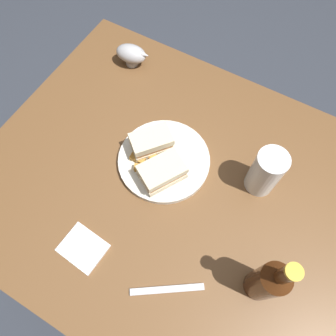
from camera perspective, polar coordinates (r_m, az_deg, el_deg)
The scene contains 15 objects.
ground_plane at distance 1.61m, azimuth 0.42°, elevation -13.17°, with size 6.00×6.00×0.00m, color #333842.
dining_table at distance 1.25m, azimuth 0.53°, elevation -9.50°, with size 1.09×0.90×0.75m, color brown.
plate at distance 0.91m, azimuth -0.72°, elevation 1.42°, with size 0.26×0.26×0.02m, color silver.
sandwich_half_left at distance 0.90m, azimuth -2.98°, elevation 4.59°, with size 0.12×0.13×0.06m.
sandwich_half_right at distance 0.86m, azimuth -0.92°, elevation -0.48°, with size 0.13×0.14×0.06m.
potato_wedge_front at distance 0.90m, azimuth -5.44°, elevation 1.65°, with size 0.04×0.02×0.02m, color #B77F33.
potato_wedge_middle at distance 0.90m, azimuth -3.43°, elevation 2.25°, with size 0.05×0.02×0.02m, color #AD702D.
potato_wedge_back at distance 0.88m, azimuth -4.54°, elevation -0.06°, with size 0.05×0.02×0.02m, color #B77F33.
potato_wedge_left_edge at distance 0.92m, azimuth -4.88°, elevation 3.58°, with size 0.05×0.02×0.02m, color gold.
potato_wedge_right_edge at distance 0.91m, azimuth -3.68°, elevation 2.87°, with size 0.06×0.02×0.02m, color gold.
pint_glass at distance 0.87m, azimuth 16.93°, elevation -1.00°, with size 0.08×0.08×0.15m.
gravy_boat at distance 1.12m, azimuth -6.55°, elevation 19.66°, with size 0.12×0.08×0.07m.
cider_bottle at distance 0.76m, azimuth 17.62°, elevation -18.81°, with size 0.07×0.07×0.26m.
napkin at distance 0.86m, azimuth -14.99°, elevation -13.68°, with size 0.11×0.09×0.01m, color white.
fork at distance 0.82m, azimuth -0.16°, elevation -20.95°, with size 0.18×0.02×0.01m, color silver.
Camera 1 is at (0.16, -0.30, 1.57)m, focal length 33.98 mm.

